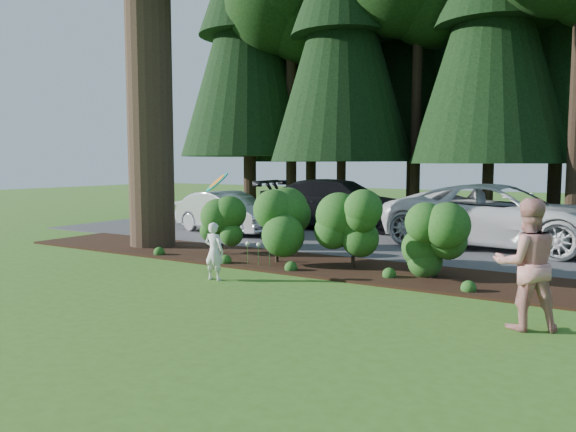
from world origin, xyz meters
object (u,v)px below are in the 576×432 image
object	(u,v)px
frisbee	(217,182)
child	(214,251)
car_dark_suv	(341,204)
car_white_suv	(500,216)
adult	(527,264)
car_silver_wagon	(228,212)

from	to	relation	value
frisbee	child	bearing A→B (deg)	-106.05
car_dark_suv	frisbee	bearing A→B (deg)	-175.92
car_white_suv	car_dark_suv	xyz separation A→B (m)	(-5.66, 1.62, -0.00)
child	adult	xyz separation A→B (m)	(5.84, -0.24, 0.35)
car_silver_wagon	car_dark_suv	world-z (taller)	car_dark_suv
child	adult	distance (m)	5.86
car_white_suv	frisbee	world-z (taller)	frisbee
car_white_suv	adult	bearing A→B (deg)	-159.59
child	frisbee	xyz separation A→B (m)	(0.02, 0.09, 1.38)
car_silver_wagon	child	world-z (taller)	car_silver_wagon
car_silver_wagon	child	xyz separation A→B (m)	(4.37, -6.02, -0.13)
car_silver_wagon	adult	bearing A→B (deg)	-110.32
child	adult	size ratio (longest dim) A/B	0.63
child	frisbee	size ratio (longest dim) A/B	1.84
car_silver_wagon	car_dark_suv	distance (m)	3.98
car_silver_wagon	child	size ratio (longest dim) A/B	3.53
car_white_suv	child	xyz separation A→B (m)	(-3.96, -7.34, -0.31)
car_silver_wagon	frisbee	bearing A→B (deg)	-132.27
car_white_suv	child	distance (m)	8.35
car_silver_wagon	frisbee	xyz separation A→B (m)	(4.40, -5.94, 1.25)
car_dark_suv	child	xyz separation A→B (m)	(1.70, -8.96, -0.31)
car_silver_wagon	frisbee	world-z (taller)	frisbee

